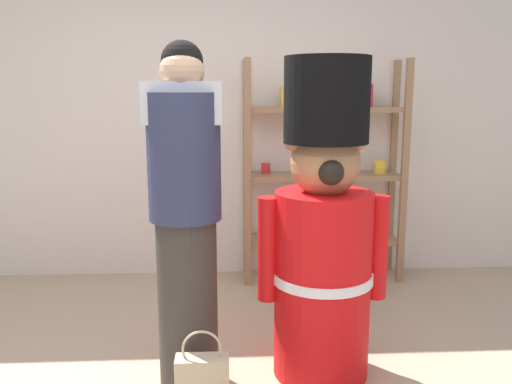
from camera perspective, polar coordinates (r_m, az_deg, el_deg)
name	(u,v)px	position (r m, az deg, el deg)	size (l,w,h in m)	color
back_wall	(217,116)	(4.31, -4.26, 8.23)	(6.40, 0.12, 2.60)	silver
merchandise_shelf	(324,170)	(4.20, 7.34, 2.38)	(1.26, 0.35, 1.74)	#93704C
teddy_bear_guard	(323,235)	(2.75, 7.29, -4.64)	(0.68, 0.52, 1.66)	red
person_shopper	(186,215)	(2.62, -7.63, -2.48)	(0.37, 0.36, 1.73)	#38332D
shopping_bag	(203,383)	(2.64, -5.80, -19.85)	(0.25, 0.11, 0.41)	#C1AD89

